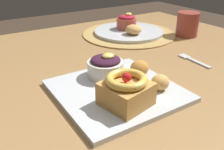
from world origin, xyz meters
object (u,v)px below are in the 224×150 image
cake_slice (126,90)px  fork (192,60)px  front_plate (116,91)px  back_pastry (133,30)px  coffee_mug (187,24)px  berry_ramekin (106,66)px  fritter_middle (160,82)px  back_ramekin (127,22)px  fritter_front (139,68)px  back_plate (129,32)px

cake_slice → fork: cake_slice is taller
front_plate → cake_slice: (-0.02, -0.07, 0.04)m
cake_slice → back_pastry: 0.51m
fork → coffee_mug: bearing=-40.5°
front_plate → berry_ramekin: (0.01, 0.07, 0.03)m
cake_slice → fritter_middle: size_ratio=2.53×
fork → coffee_mug: 0.28m
berry_ramekin → fork: 0.31m
back_ramekin → fork: 0.37m
fork → fritter_middle: bearing=116.2°
back_pastry → fritter_middle: bearing=-118.8°
cake_slice → coffee_mug: 0.61m
front_plate → fritter_middle: 0.11m
fritter_middle → back_pastry: (0.21, 0.39, 0.01)m
fritter_front → back_ramekin: back_ramekin is taller
fritter_front → fritter_middle: 0.09m
back_pastry → back_plate: bearing=71.5°
fritter_middle → fork: size_ratio=0.35×
back_ramekin → back_pastry: (-0.02, -0.08, -0.01)m
cake_slice → fritter_front: 0.15m
front_plate → fritter_middle: bearing=-34.8°
fritter_front → back_plate: (0.23, 0.36, -0.02)m
back_pastry → cake_slice: bearing=-128.8°
front_plate → fritter_middle: (0.09, -0.06, 0.02)m
cake_slice → back_plate: size_ratio=0.38×
back_pastry → coffee_mug: 0.23m
fritter_middle → berry_ramekin: bearing=119.0°
front_plate → fritter_front: bearing=16.8°
berry_ramekin → fork: berry_ramekin is taller
back_ramekin → coffee_mug: 0.25m
fritter_front → back_pastry: (0.21, 0.30, 0.00)m
cake_slice → berry_ramekin: bearing=76.3°
berry_ramekin → fritter_front: 0.09m
cake_slice → coffee_mug: (0.53, 0.31, 0.00)m
fritter_middle → coffee_mug: 0.51m
fritter_front → back_ramekin: size_ratio=0.61×
berry_ramekin → back_plate: (0.30, 0.31, -0.03)m
fritter_front → back_ramekin: (0.23, 0.38, 0.01)m
fritter_middle → back_pastry: back_pastry is taller
back_pastry → fork: size_ratio=0.51×
coffee_mug → back_ramekin: bearing=136.4°
front_plate → cake_slice: bearing=-107.0°
back_pastry → fork: (0.02, -0.29, -0.03)m
front_plate → back_ramekin: size_ratio=3.31×
cake_slice → back_plate: cake_slice is taller
coffee_mug → fork: bearing=-133.7°
fritter_middle → coffee_mug: (0.42, 0.30, 0.02)m
cake_slice → fritter_middle: 0.11m
front_plate → berry_ramekin: berry_ramekin is taller
back_plate → back_pastry: (-0.02, -0.06, 0.03)m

